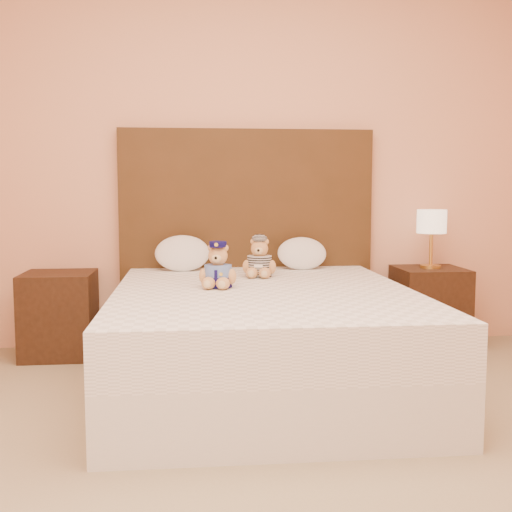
% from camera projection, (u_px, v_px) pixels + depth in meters
% --- Properties ---
extents(ground, '(4.00, 4.50, 0.00)m').
position_uv_depth(ground, '(300.00, 486.00, 2.36)').
color(ground, tan).
rests_on(ground, ground).
extents(room_walls, '(4.04, 4.52, 2.72)m').
position_uv_depth(room_walls, '(284.00, 13.00, 2.62)').
color(room_walls, '#EEA882').
rests_on(room_walls, ground).
extents(bed, '(1.60, 2.00, 0.55)m').
position_uv_depth(bed, '(263.00, 338.00, 3.52)').
color(bed, white).
rests_on(bed, ground).
extents(headboard, '(1.75, 0.08, 1.50)m').
position_uv_depth(headboard, '(247.00, 238.00, 4.47)').
color(headboard, '#452B14').
rests_on(headboard, ground).
extents(nightstand_left, '(0.45, 0.45, 0.55)m').
position_uv_depth(nightstand_left, '(59.00, 314.00, 4.18)').
color(nightstand_left, '#351E11').
rests_on(nightstand_left, ground).
extents(nightstand_right, '(0.45, 0.45, 0.55)m').
position_uv_depth(nightstand_right, '(429.00, 307.00, 4.44)').
color(nightstand_right, '#351E11').
rests_on(nightstand_right, ground).
extents(lamp, '(0.20, 0.20, 0.40)m').
position_uv_depth(lamp, '(432.00, 225.00, 4.38)').
color(lamp, gold).
rests_on(lamp, nightstand_right).
extents(teddy_police, '(0.26, 0.25, 0.25)m').
position_uv_depth(teddy_police, '(218.00, 265.00, 3.52)').
color(teddy_police, '#BC8349').
rests_on(teddy_police, bed).
extents(teddy_prisoner, '(0.26, 0.25, 0.24)m').
position_uv_depth(teddy_prisoner, '(259.00, 257.00, 3.94)').
color(teddy_prisoner, '#BC8349').
rests_on(teddy_prisoner, bed).
extents(pillow_left, '(0.36, 0.23, 0.26)m').
position_uv_depth(pillow_left, '(182.00, 251.00, 4.25)').
color(pillow_left, white).
rests_on(pillow_left, bed).
extents(pillow_right, '(0.33, 0.22, 0.24)m').
position_uv_depth(pillow_right, '(302.00, 252.00, 4.34)').
color(pillow_right, white).
rests_on(pillow_right, bed).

